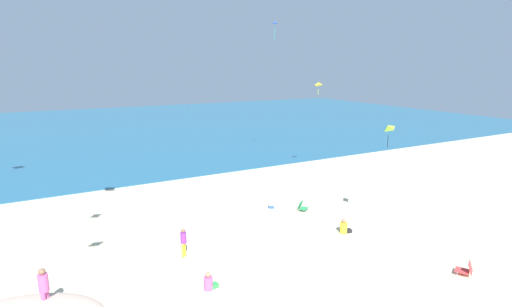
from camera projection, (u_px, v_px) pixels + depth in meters
The scene contains 12 objects.
ground_plane at pixel (243, 222), 22.50m from camera, with size 120.00×120.00×0.00m, color beige.
ocean_water at pixel (120, 128), 57.00m from camera, with size 120.00×60.00×0.05m, color #236084.
beach_chair_far_right at pixel (466, 269), 16.75m from camera, with size 0.78×0.83×0.63m.
beach_chair_far_left at pixel (302, 206), 24.26m from camera, with size 0.78×0.77×0.61m.
cooler_box at pixel (271, 205), 24.89m from camera, with size 0.59×0.66×0.24m.
person_0 at pixel (209, 283), 15.70m from camera, with size 0.64×0.41×0.76m.
person_1 at pixel (344, 228), 21.03m from camera, with size 0.70×0.45×0.83m.
person_2 at pixel (184, 241), 18.30m from camera, with size 0.40×0.40×1.41m.
person_3 at pixel (44, 287), 14.06m from camera, with size 0.49×0.49×1.77m.
kite_yellow at pixel (318, 84), 30.78m from camera, with size 0.61×0.49×1.04m.
kite_lime at pixel (388, 127), 20.16m from camera, with size 0.70×0.77×1.29m.
kite_blue at pixel (275, 23), 34.07m from camera, with size 0.56×0.52×1.58m.
Camera 1 is at (-9.43, -8.86, 8.83)m, focal length 27.31 mm.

